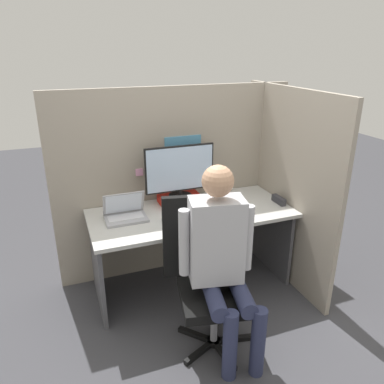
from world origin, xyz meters
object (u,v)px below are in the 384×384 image
object	(u,v)px
paper_box	(180,200)
laptop	(125,214)
person	(221,255)
monitor	(180,171)
carrot_toy	(196,223)
stapler	(279,200)
office_chair	(206,274)

from	to	relation	value
paper_box	laptop	bearing A→B (deg)	-163.16
laptop	person	xyz separation A→B (m)	(0.44, -0.83, 0.01)
monitor	carrot_toy	xyz separation A→B (m)	(-0.03, -0.45, -0.27)
laptop	carrot_toy	bearing A→B (deg)	-31.36
monitor	stapler	xyz separation A→B (m)	(0.79, -0.31, -0.26)
person	paper_box	bearing A→B (deg)	86.19
carrot_toy	paper_box	bearing A→B (deg)	86.70
paper_box	carrot_toy	size ratio (longest dim) A/B	2.68
paper_box	stapler	size ratio (longest dim) A/B	2.21
paper_box	person	distance (m)	0.99
stapler	office_chair	world-z (taller)	office_chair
stapler	person	bearing A→B (deg)	-141.65
carrot_toy	office_chair	world-z (taller)	office_chair
laptop	person	distance (m)	0.94
monitor	laptop	size ratio (longest dim) A/B	1.86
monitor	person	bearing A→B (deg)	-93.80
monitor	stapler	world-z (taller)	monitor
laptop	stapler	xyz separation A→B (m)	(1.30, -0.15, -0.01)
stapler	carrot_toy	xyz separation A→B (m)	(-0.82, -0.14, -0.01)
office_chair	person	bearing A→B (deg)	-78.23
office_chair	person	distance (m)	0.29
stapler	office_chair	size ratio (longest dim) A/B	0.15
monitor	office_chair	bearing A→B (deg)	-96.94
monitor	laptop	world-z (taller)	monitor
paper_box	person	bearing A→B (deg)	-93.81
laptop	person	size ratio (longest dim) A/B	0.24
laptop	stapler	bearing A→B (deg)	-6.63
monitor	laptop	bearing A→B (deg)	-162.87
paper_box	stapler	world-z (taller)	paper_box
carrot_toy	person	xyz separation A→B (m)	(-0.04, -0.54, 0.03)
laptop	carrot_toy	world-z (taller)	laptop
person	stapler	bearing A→B (deg)	38.35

